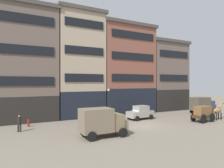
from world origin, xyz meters
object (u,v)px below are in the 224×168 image
object	(u,v)px
cargo_wagon	(203,113)
delivery_truck_far	(203,105)
pedestrian_officer	(19,122)
draft_horse	(218,110)
fire_hydrant_curbside	(28,123)
sedan_dark	(140,113)
streetlamp_curbside	(109,99)
delivery_truck_near	(102,121)

from	to	relation	value
cargo_wagon	delivery_truck_far	size ratio (longest dim) A/B	0.68
delivery_truck_far	pedestrian_officer	bearing A→B (deg)	179.28
cargo_wagon	draft_horse	bearing A→B (deg)	0.07
cargo_wagon	draft_horse	size ratio (longest dim) A/B	1.28
draft_horse	fire_hydrant_curbside	bearing A→B (deg)	161.98
draft_horse	sedan_dark	xyz separation A→B (m)	(-8.85, 5.23, -0.36)
pedestrian_officer	delivery_truck_far	bearing A→B (deg)	-0.72
cargo_wagon	pedestrian_officer	world-z (taller)	cargo_wagon
streetlamp_curbside	sedan_dark	bearing A→B (deg)	-28.65
streetlamp_curbside	pedestrian_officer	bearing A→B (deg)	-169.22
cargo_wagon	streetlamp_curbside	distance (m)	12.22
draft_horse	sedan_dark	distance (m)	10.29
streetlamp_curbside	fire_hydrant_curbside	xyz separation A→B (m)	(-10.09, 0.09, -2.24)
draft_horse	delivery_truck_far	bearing A→B (deg)	56.45
draft_horse	fire_hydrant_curbside	distance (m)	23.91
pedestrian_officer	fire_hydrant_curbside	xyz separation A→B (m)	(1.08, 2.22, -0.55)
draft_horse	pedestrian_officer	bearing A→B (deg)	167.74
sedan_dark	streetlamp_curbside	bearing A→B (deg)	151.35
cargo_wagon	pedestrian_officer	size ratio (longest dim) A/B	1.67
sedan_dark	streetlamp_curbside	xyz separation A→B (m)	(-3.78, 2.07, 1.76)
delivery_truck_far	streetlamp_curbside	distance (m)	16.08
delivery_truck_near	delivery_truck_far	size ratio (longest dim) A/B	1.00
cargo_wagon	sedan_dark	world-z (taller)	cargo_wagon
draft_horse	delivery_truck_near	size ratio (longest dim) A/B	0.53
draft_horse	delivery_truck_near	bearing A→B (deg)	-178.24
sedan_dark	pedestrian_officer	xyz separation A→B (m)	(-14.96, -0.06, 0.07)
cargo_wagon	pedestrian_officer	bearing A→B (deg)	166.06
pedestrian_officer	delivery_truck_near	bearing A→B (deg)	-41.58
pedestrian_officer	cargo_wagon	bearing A→B (deg)	-13.94
draft_horse	pedestrian_officer	xyz separation A→B (m)	(-23.81, 5.17, -0.29)
draft_horse	pedestrian_officer	distance (m)	24.37
delivery_truck_far	fire_hydrant_curbside	world-z (taller)	delivery_truck_far
draft_horse	sedan_dark	bearing A→B (deg)	149.38
fire_hydrant_curbside	delivery_truck_near	bearing A→B (deg)	-55.97
draft_horse	fire_hydrant_curbside	xyz separation A→B (m)	(-22.72, 7.39, -0.84)
delivery_truck_far	fire_hydrant_curbside	distance (m)	26.08
draft_horse	delivery_truck_near	xyz separation A→B (m)	(-17.37, -0.53, 0.15)
delivery_truck_far	sedan_dark	bearing A→B (deg)	178.11
pedestrian_officer	streetlamp_curbside	bearing A→B (deg)	10.78
draft_horse	delivery_truck_near	world-z (taller)	delivery_truck_near
fire_hydrant_curbside	draft_horse	bearing A→B (deg)	-18.02
sedan_dark	delivery_truck_near	bearing A→B (deg)	-145.92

